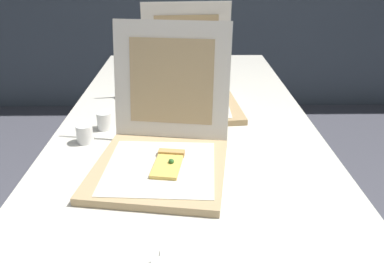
{
  "coord_description": "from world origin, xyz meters",
  "views": [
    {
      "loc": [
        0.0,
        -0.63,
        1.32
      ],
      "look_at": [
        0.02,
        0.41,
        0.81
      ],
      "focal_mm": 35.04,
      "sensor_mm": 36.0,
      "label": 1
    }
  ],
  "objects_px": {
    "pizza_box_front": "(161,147)",
    "table": "(186,140)",
    "cup_white_mid": "(103,121)",
    "cup_white_far": "(126,91)",
    "cup_white_near_center": "(83,134)",
    "pizza_box_middle": "(189,92)"
  },
  "relations": [
    {
      "from": "table",
      "to": "pizza_box_front",
      "type": "xyz_separation_m",
      "value": [
        -0.07,
        -0.25,
        0.1
      ]
    },
    {
      "from": "cup_white_mid",
      "to": "cup_white_near_center",
      "type": "height_order",
      "value": "same"
    },
    {
      "from": "pizza_box_front",
      "to": "cup_white_far",
      "type": "xyz_separation_m",
      "value": [
        -0.18,
        0.56,
        -0.02
      ]
    },
    {
      "from": "cup_white_mid",
      "to": "table",
      "type": "bearing_deg",
      "value": 0.42
    },
    {
      "from": "pizza_box_front",
      "to": "cup_white_near_center",
      "type": "xyz_separation_m",
      "value": [
        -0.26,
        0.14,
        -0.02
      ]
    },
    {
      "from": "table",
      "to": "cup_white_near_center",
      "type": "xyz_separation_m",
      "value": [
        -0.33,
        -0.11,
        0.08
      ]
    },
    {
      "from": "pizza_box_middle",
      "to": "cup_white_far",
      "type": "distance_m",
      "value": 0.28
    },
    {
      "from": "pizza_box_middle",
      "to": "pizza_box_front",
      "type": "bearing_deg",
      "value": -105.99
    },
    {
      "from": "pizza_box_front",
      "to": "cup_white_far",
      "type": "bearing_deg",
      "value": 116.33
    },
    {
      "from": "pizza_box_front",
      "to": "table",
      "type": "bearing_deg",
      "value": 82.26
    },
    {
      "from": "pizza_box_middle",
      "to": "cup_white_mid",
      "type": "xyz_separation_m",
      "value": [
        -0.3,
        -0.22,
        -0.03
      ]
    },
    {
      "from": "pizza_box_front",
      "to": "cup_white_far",
      "type": "distance_m",
      "value": 0.59
    },
    {
      "from": "pizza_box_front",
      "to": "pizza_box_middle",
      "type": "height_order",
      "value": "pizza_box_middle"
    },
    {
      "from": "pizza_box_front",
      "to": "cup_white_far",
      "type": "height_order",
      "value": "pizza_box_front"
    },
    {
      "from": "cup_white_near_center",
      "to": "cup_white_far",
      "type": "height_order",
      "value": "same"
    },
    {
      "from": "pizza_box_front",
      "to": "cup_white_mid",
      "type": "height_order",
      "value": "pizza_box_front"
    },
    {
      "from": "pizza_box_front",
      "to": "cup_white_mid",
      "type": "relative_size",
      "value": 7.91
    },
    {
      "from": "pizza_box_front",
      "to": "cup_white_near_center",
      "type": "bearing_deg",
      "value": 159.57
    },
    {
      "from": "cup_white_mid",
      "to": "pizza_box_front",
      "type": "bearing_deg",
      "value": -48.69
    },
    {
      "from": "pizza_box_middle",
      "to": "cup_white_near_center",
      "type": "height_order",
      "value": "pizza_box_middle"
    },
    {
      "from": "cup_white_mid",
      "to": "cup_white_far",
      "type": "xyz_separation_m",
      "value": [
        0.03,
        0.31,
        0.0
      ]
    },
    {
      "from": "cup_white_mid",
      "to": "cup_white_far",
      "type": "bearing_deg",
      "value": 83.82
    }
  ]
}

